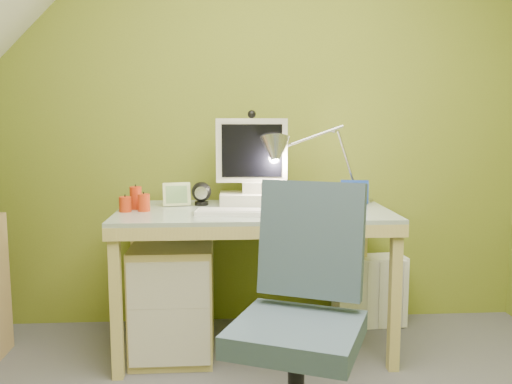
{
  "coord_description": "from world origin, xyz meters",
  "views": [
    {
      "loc": [
        -0.17,
        -1.54,
        1.19
      ],
      "look_at": [
        0.0,
        1.0,
        0.85
      ],
      "focal_mm": 38.0,
      "sensor_mm": 36.0,
      "label": 1
    }
  ],
  "objects": [
    {
      "name": "wall_back",
      "position": [
        0.0,
        1.6,
        1.2
      ],
      "size": [
        3.2,
        0.01,
        2.4
      ],
      "primitive_type": "cube",
      "color": "olive",
      "rests_on": "floor"
    },
    {
      "name": "desk",
      "position": [
        0.0,
        1.18,
        0.37
      ],
      "size": [
        1.38,
        0.69,
        0.74
      ],
      "primitive_type": null,
      "rotation": [
        0.0,
        0.0,
        -0.0
      ],
      "color": "tan",
      "rests_on": "floor"
    },
    {
      "name": "monitor",
      "position": [
        0.0,
        1.36,
        1.02
      ],
      "size": [
        0.42,
        0.25,
        0.57
      ],
      "primitive_type": null,
      "rotation": [
        0.0,
        0.0,
        -0.03
      ],
      "color": "beige",
      "rests_on": "desk"
    },
    {
      "name": "speaker_left",
      "position": [
        -0.27,
        1.34,
        0.8
      ],
      "size": [
        0.11,
        0.11,
        0.13
      ],
      "primitive_type": null,
      "rotation": [
        0.0,
        0.0,
        -0.02
      ],
      "color": "black",
      "rests_on": "desk"
    },
    {
      "name": "speaker_right",
      "position": [
        0.27,
        1.34,
        0.8
      ],
      "size": [
        0.11,
        0.11,
        0.13
      ],
      "primitive_type": null,
      "rotation": [
        0.0,
        0.0,
        0.03
      ],
      "color": "black",
      "rests_on": "desk"
    },
    {
      "name": "keyboard",
      "position": [
        -0.08,
        1.04,
        0.75
      ],
      "size": [
        0.43,
        0.18,
        0.02
      ],
      "primitive_type": "cube",
      "rotation": [
        0.0,
        0.0,
        -0.12
      ],
      "color": "white",
      "rests_on": "desk"
    },
    {
      "name": "mousepad",
      "position": [
        0.38,
        1.04,
        0.74
      ],
      "size": [
        0.25,
        0.2,
        0.01
      ],
      "primitive_type": "cube",
      "rotation": [
        0.0,
        0.0,
        0.21
      ],
      "color": "#B86F1C",
      "rests_on": "desk"
    },
    {
      "name": "mouse",
      "position": [
        0.38,
        1.04,
        0.75
      ],
      "size": [
        0.11,
        0.08,
        0.04
      ],
      "primitive_type": "ellipsoid",
      "rotation": [
        0.0,
        0.0,
        -0.12
      ],
      "color": "white",
      "rests_on": "mousepad"
    },
    {
      "name": "amber_tumbler",
      "position": [
        0.18,
        1.1,
        0.78
      ],
      "size": [
        0.08,
        0.08,
        0.08
      ],
      "primitive_type": "cylinder",
      "rotation": [
        0.0,
        0.0,
        -0.16
      ],
      "color": "maroon",
      "rests_on": "desk"
    },
    {
      "name": "candle_cluster",
      "position": [
        -0.6,
        1.19,
        0.79
      ],
      "size": [
        0.15,
        0.14,
        0.11
      ],
      "primitive_type": null,
      "rotation": [
        0.0,
        0.0,
        -0.01
      ],
      "color": "red",
      "rests_on": "desk"
    },
    {
      "name": "photo_frame_red",
      "position": [
        0.42,
        1.3,
        0.8
      ],
      "size": [
        0.14,
        0.06,
        0.12
      ],
      "primitive_type": "cube",
      "rotation": [
        0.0,
        0.0,
        -0.3
      ],
      "color": "red",
      "rests_on": "desk"
    },
    {
      "name": "photo_frame_blue",
      "position": [
        0.56,
        1.34,
        0.8
      ],
      "size": [
        0.15,
        0.05,
        0.13
      ],
      "primitive_type": "cube",
      "rotation": [
        0.0,
        0.0,
        -0.2
      ],
      "color": "navy",
      "rests_on": "desk"
    },
    {
      "name": "photo_frame_green",
      "position": [
        -0.4,
        1.32,
        0.8
      ],
      "size": [
        0.15,
        0.05,
        0.12
      ],
      "primitive_type": "cube",
      "rotation": [
        0.0,
        0.0,
        0.18
      ],
      "color": "beige",
      "rests_on": "desk"
    },
    {
      "name": "desk_lamp",
      "position": [
        0.45,
        1.36,
        1.04
      ],
      "size": [
        0.6,
        0.33,
        0.61
      ],
      "primitive_type": null,
      "rotation": [
        0.0,
        0.0,
        0.15
      ],
      "color": "silver",
      "rests_on": "desk"
    },
    {
      "name": "task_chair",
      "position": [
        0.1,
        0.28,
        0.45
      ],
      "size": [
        0.65,
        0.65,
        0.9
      ],
      "primitive_type": null,
      "rotation": [
        0.0,
        0.0,
        -0.41
      ],
      "color": "#384B5D",
      "rests_on": "floor"
    },
    {
      "name": "radiator",
      "position": [
        0.69,
        1.46,
        0.2
      ],
      "size": [
        0.42,
        0.2,
        0.41
      ],
      "primitive_type": "cube",
      "rotation": [
        0.0,
        0.0,
        0.08
      ],
      "color": "white",
      "rests_on": "floor"
    }
  ]
}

